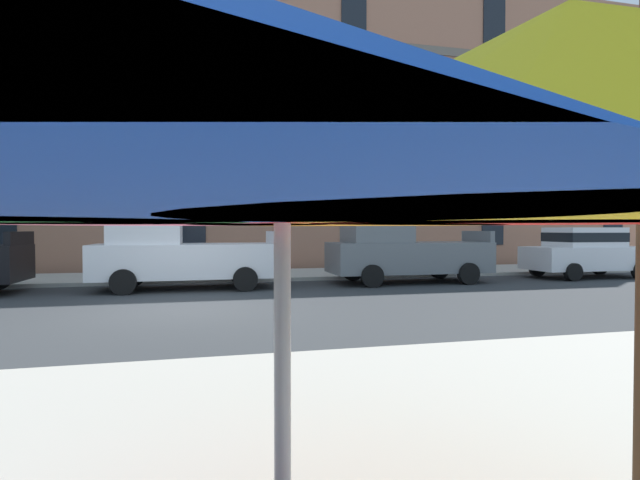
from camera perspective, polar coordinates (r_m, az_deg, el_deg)
ground_plane at (r=10.82m, az=-15.91°, el=-7.92°), size 120.00×120.00×0.00m
sidewalk_far at (r=17.56m, az=-15.05°, el=-4.18°), size 56.00×3.60×0.12m
apartment_building at (r=26.09m, az=-14.70°, el=11.58°), size 46.78×12.08×12.80m
pickup_white at (r=14.41m, az=-16.38°, el=-1.53°), size 5.10×2.12×2.20m
pickup_gray at (r=15.67m, az=9.62°, el=-1.27°), size 5.10×2.12×2.20m
sedan_white at (r=19.55m, az=28.90°, el=-1.13°), size 4.40×1.98×1.78m
patio_umbrella at (r=1.72m, az=-4.50°, el=9.82°), size 3.54×3.29×2.28m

